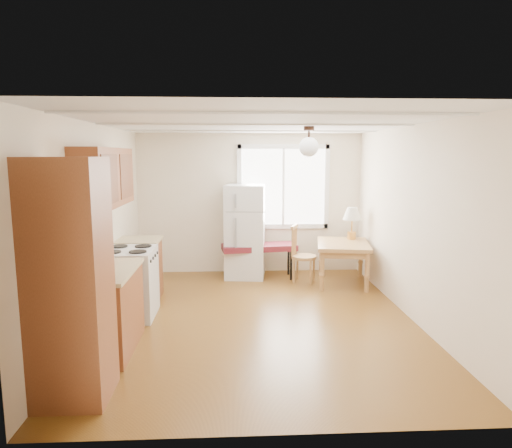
{
  "coord_description": "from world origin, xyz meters",
  "views": [
    {
      "loc": [
        -0.32,
        -5.68,
        2.11
      ],
      "look_at": [
        0.01,
        0.68,
        1.15
      ],
      "focal_mm": 32.0,
      "sensor_mm": 36.0,
      "label": 1
    }
  ],
  "objects": [
    {
      "name": "room_shell",
      "position": [
        0.0,
        0.0,
        1.25
      ],
      "size": [
        4.6,
        5.6,
        2.62
      ],
      "color": "#523111",
      "rests_on": "ground"
    },
    {
      "name": "kitchen_run",
      "position": [
        -1.72,
        -0.63,
        0.84
      ],
      "size": [
        0.65,
        3.4,
        2.2
      ],
      "color": "brown",
      "rests_on": "ground"
    },
    {
      "name": "window_unit",
      "position": [
        0.6,
        2.47,
        1.55
      ],
      "size": [
        1.64,
        0.05,
        1.51
      ],
      "color": "white",
      "rests_on": "room_shell"
    },
    {
      "name": "pendant_light",
      "position": [
        0.7,
        0.4,
        2.24
      ],
      "size": [
        0.26,
        0.26,
        0.4
      ],
      "color": "black",
      "rests_on": "room_shell"
    },
    {
      "name": "refrigerator",
      "position": [
        -0.1,
        2.12,
        0.81
      ],
      "size": [
        0.73,
        0.73,
        1.61
      ],
      "rotation": [
        0.0,
        0.0,
        -0.11
      ],
      "color": "silver",
      "rests_on": "ground"
    },
    {
      "name": "bench",
      "position": [
        0.14,
        2.03,
        0.53
      ],
      "size": [
        1.33,
        0.64,
        0.59
      ],
      "rotation": [
        0.0,
        0.0,
        0.13
      ],
      "color": "#56141E",
      "rests_on": "ground"
    },
    {
      "name": "dining_table",
      "position": [
        1.5,
        1.6,
        0.59
      ],
      "size": [
        1.01,
        1.23,
        0.69
      ],
      "rotation": [
        0.0,
        0.0,
        -0.18
      ],
      "color": "olive",
      "rests_on": "ground"
    },
    {
      "name": "chair",
      "position": [
        0.79,
        1.75,
        0.54
      ],
      "size": [
        0.46,
        0.46,
        0.95
      ],
      "rotation": [
        0.0,
        0.0,
        -0.37
      ],
      "color": "olive",
      "rests_on": "ground"
    },
    {
      "name": "table_lamp",
      "position": [
        1.72,
        1.91,
        1.09
      ],
      "size": [
        0.32,
        0.32,
        0.55
      ],
      "rotation": [
        0.0,
        0.0,
        0.28
      ],
      "color": "gold",
      "rests_on": "dining_table"
    },
    {
      "name": "coffee_maker",
      "position": [
        -1.72,
        -1.32,
        1.02
      ],
      "size": [
        0.21,
        0.25,
        0.33
      ],
      "rotation": [
        0.0,
        0.0,
        0.26
      ],
      "color": "black",
      "rests_on": "kitchen_run"
    },
    {
      "name": "kettle",
      "position": [
        -1.75,
        -0.49,
        1.0
      ],
      "size": [
        0.13,
        0.13,
        0.24
      ],
      "color": "red",
      "rests_on": "kitchen_run"
    }
  ]
}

